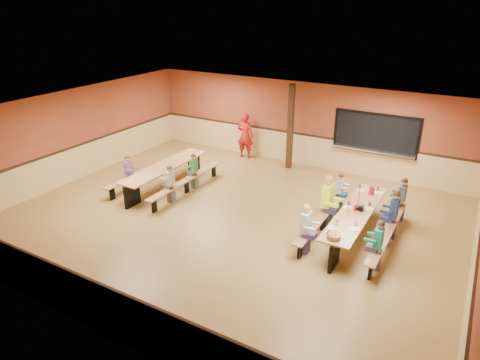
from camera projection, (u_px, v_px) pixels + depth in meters
The scene contains 23 objects.
ground at pixel (231, 218), 11.92m from camera, with size 12.00×12.00×0.00m, color olive.
room_envelope at pixel (230, 196), 11.65m from camera, with size 12.04×10.04×3.02m.
kitchen_pass_through at pixel (375, 135), 14.10m from camera, with size 2.78×0.28×1.38m.
structural_post at pixel (290, 127), 14.93m from camera, with size 0.18×0.18×3.00m, color black.
cafeteria_table_main at pixel (355, 219), 10.78m from camera, with size 1.91×3.70×0.74m.
cafeteria_table_second at pixel (165, 172), 13.69m from camera, with size 1.91×3.70×0.74m.
seated_child_white_left at pixel (305, 229), 10.10m from camera, with size 0.39×0.32×1.26m, color silver, non-canonical shape.
seated_adult_yellow at pixel (327, 202), 11.26m from camera, with size 0.48×0.39×1.44m, color #DCFE31, non-canonical shape.
seated_child_grey_left at pixel (340, 192), 12.20m from camera, with size 0.32×0.26×1.11m, color silver, non-canonical shape.
seated_child_teal_right at pixel (378, 245), 9.49m from camera, with size 0.37×0.30×1.21m, color #198978, non-canonical shape.
seated_child_navy_right at pixel (393, 215), 10.74m from camera, with size 0.40×0.33×1.27m, color navy, non-canonical shape.
seated_child_char_right at pixel (402, 200), 11.60m from camera, with size 0.38×0.31×1.23m, color #494B52, non-canonical shape.
seated_child_purple_sec at pixel (129, 173), 13.43m from camera, with size 0.35×0.28×1.16m, color #754D7A, non-canonical shape.
seated_child_green_sec at pixel (194, 171), 13.63m from camera, with size 0.34×0.28×1.14m, color #316E3F, non-canonical shape.
seated_child_tan_sec at pixel (170, 184), 12.67m from camera, with size 0.34×0.28×1.14m, color #AA9F89, non-canonical shape.
standing_woman at pixel (245, 136), 16.16m from camera, with size 0.64×0.42×1.74m, color #AB1713.
punch_pitcher at pixel (372, 190), 11.63m from camera, with size 0.16×0.16×0.22m, color red.
chip_bowl at pixel (334, 236), 9.46m from camera, with size 0.32×0.32×0.15m, color orange, non-canonical shape.
napkin_dispenser at pixel (362, 208), 10.71m from camera, with size 0.10×0.14×0.13m, color black.
condiment_mustard at pixel (348, 210), 10.60m from camera, with size 0.06×0.06×0.17m, color yellow.
condiment_ketchup at pixel (355, 208), 10.68m from camera, with size 0.06×0.06×0.17m, color #B2140F.
table_paddle at pixel (358, 204), 10.77m from camera, with size 0.16×0.16×0.56m.
place_settings at pixel (356, 209), 10.68m from camera, with size 0.65×3.30×0.11m, color beige, non-canonical shape.
Camera 1 is at (5.50, -9.01, 5.66)m, focal length 32.00 mm.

